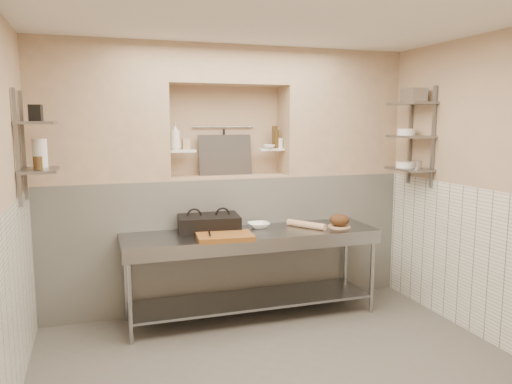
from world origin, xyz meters
name	(u,v)px	position (x,y,z in m)	size (l,w,h in m)	color
floor	(285,378)	(0.00, 0.00, -0.05)	(4.00, 3.90, 0.10)	#59544F
ceiling	(288,5)	(0.00, 0.00, 2.85)	(4.00, 3.90, 0.10)	silver
wall_right	(499,190)	(2.05, 0.00, 1.40)	(0.10, 3.90, 2.80)	tan
wall_back	(222,175)	(0.00, 2.00, 1.40)	(4.00, 0.10, 2.80)	tan
wall_front	(473,278)	(0.00, -2.00, 1.40)	(4.00, 0.10, 2.80)	tan
backwall_lower	(228,239)	(0.00, 1.75, 0.70)	(4.00, 0.40, 1.40)	white
alcove_sill	(228,177)	(0.00, 1.75, 1.41)	(1.30, 0.40, 0.02)	tan
backwall_pillar_left	(99,112)	(-1.33, 1.75, 2.10)	(1.35, 0.40, 1.40)	tan
backwall_pillar_right	(337,114)	(1.33, 1.75, 2.10)	(1.35, 0.40, 1.40)	tan
backwall_header	(227,66)	(0.00, 1.75, 2.60)	(1.30, 0.40, 0.40)	tan
wainscot_left	(8,320)	(-1.99, 0.00, 0.70)	(0.02, 3.90, 1.40)	white
wainscot_right	(488,266)	(1.99, 0.00, 0.70)	(0.02, 3.90, 1.40)	white
alcove_shelf_left	(182,151)	(-0.50, 1.75, 1.70)	(0.28, 0.16, 0.03)	white
alcove_shelf_right	(271,149)	(0.50, 1.75, 1.70)	(0.28, 0.16, 0.03)	white
utensil_rail	(223,127)	(0.00, 1.92, 1.95)	(0.02, 0.02, 0.70)	gray
hanging_steel	(224,142)	(0.00, 1.90, 1.78)	(0.02, 0.02, 0.30)	black
splash_panel	(225,155)	(0.00, 1.85, 1.64)	(0.60, 0.02, 0.45)	#383330
shelf_rail_left_a	(23,146)	(-1.98, 1.25, 1.80)	(0.03, 0.03, 0.95)	slate
shelf_rail_left_b	(17,148)	(-1.98, 0.85, 1.80)	(0.03, 0.03, 0.95)	slate
wall_shelf_left_lower	(39,170)	(-1.84, 1.05, 1.60)	(0.30, 0.50, 0.03)	slate
wall_shelf_left_upper	(36,123)	(-1.84, 1.05, 2.00)	(0.30, 0.50, 0.03)	slate
shelf_rail_right_a	(410,136)	(1.98, 1.25, 1.85)	(0.03, 0.03, 1.05)	slate
shelf_rail_right_b	(433,137)	(1.98, 0.85, 1.85)	(0.03, 0.03, 1.05)	slate
wall_shelf_right_lower	(409,169)	(1.84, 1.05, 1.50)	(0.30, 0.50, 0.03)	slate
wall_shelf_right_mid	(411,137)	(1.84, 1.05, 1.85)	(0.30, 0.50, 0.03)	slate
wall_shelf_right_upper	(412,103)	(1.84, 1.05, 2.20)	(0.30, 0.50, 0.03)	slate
prep_table	(252,257)	(0.10, 1.18, 0.64)	(2.60, 0.70, 0.90)	gray
panini_press	(209,223)	(-0.31, 1.35, 0.98)	(0.66, 0.51, 0.17)	black
cutting_board	(225,237)	(-0.24, 0.97, 0.92)	(0.53, 0.37, 0.05)	#935B23
knife_blade	(241,229)	(-0.03, 1.14, 0.95)	(0.23, 0.03, 0.01)	gray
tongs	(210,234)	(-0.39, 0.97, 0.96)	(0.02, 0.02, 0.23)	gray
mixing_bowl	(259,225)	(0.23, 1.35, 0.93)	(0.23, 0.23, 0.06)	white
rolling_pin	(306,225)	(0.70, 1.19, 0.93)	(0.07, 0.07, 0.45)	#DBB084
bread_board	(339,226)	(1.05, 1.12, 0.91)	(0.24, 0.24, 0.01)	#DBB084
bread_loaf	(339,220)	(1.05, 1.12, 0.98)	(0.21, 0.21, 0.13)	#4C2D19
bottle_soap	(175,136)	(-0.57, 1.74, 1.85)	(0.11, 0.11, 0.28)	white
jar_alcove	(186,144)	(-0.45, 1.78, 1.77)	(0.08, 0.08, 0.12)	tan
bowl_alcove	(269,147)	(0.46, 1.70, 1.73)	(0.13, 0.13, 0.04)	white
condiment_a	(276,139)	(0.57, 1.74, 1.81)	(0.06, 0.06, 0.20)	#3F2C14
condiment_b	(275,137)	(0.56, 1.77, 1.84)	(0.06, 0.06, 0.25)	#3F2C14
condiment_c	(280,143)	(0.61, 1.75, 1.77)	(0.07, 0.07, 0.11)	white
jug_left	(40,153)	(-1.84, 1.19, 1.74)	(0.12, 0.12, 0.25)	white
jar_left	(38,163)	(-1.84, 0.97, 1.67)	(0.07, 0.07, 0.11)	#3F2C14
box_left_upper	(36,113)	(-1.84, 1.05, 2.08)	(0.10, 0.10, 0.14)	black
bowl_right	(405,165)	(1.84, 1.12, 1.54)	(0.21, 0.21, 0.06)	white
canister_right	(418,165)	(1.84, 0.91, 1.56)	(0.09, 0.09, 0.09)	gray
bowl_right_mid	(406,132)	(1.84, 1.13, 1.90)	(0.19, 0.19, 0.07)	white
basket_right	(414,95)	(1.84, 1.02, 2.28)	(0.18, 0.22, 0.14)	gray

